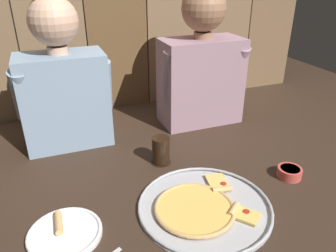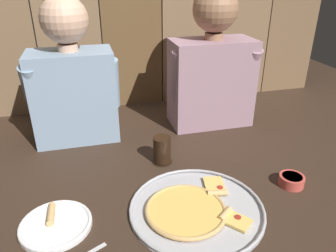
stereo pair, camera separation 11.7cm
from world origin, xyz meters
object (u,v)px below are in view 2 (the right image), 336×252
at_px(dinner_plate, 56,224).
at_px(drinking_glass, 163,150).
at_px(pizza_tray, 194,209).
at_px(dipping_bowl, 292,180).
at_px(diner_left, 72,75).
at_px(diner_right, 212,62).

bearing_deg(dinner_plate, drinking_glass, 34.23).
bearing_deg(pizza_tray, dipping_bowl, 6.69).
bearing_deg(diner_left, dipping_bowl, -38.27).
xyz_separation_m(dinner_plate, diner_left, (0.08, 0.57, 0.28)).
distance_m(dipping_bowl, diner_left, 0.96).
xyz_separation_m(drinking_glass, diner_left, (-0.32, 0.30, 0.24)).
distance_m(dinner_plate, diner_left, 0.64).
height_order(pizza_tray, dipping_bowl, dipping_bowl).
bearing_deg(dipping_bowl, diner_left, 141.73).
bearing_deg(dipping_bowl, pizza_tray, -173.31).
height_order(pizza_tray, diner_right, diner_right).
height_order(pizza_tray, diner_left, diner_left).
height_order(diner_left, diner_right, diner_right).
xyz_separation_m(pizza_tray, dipping_bowl, (0.38, 0.04, 0.01)).
bearing_deg(drinking_glass, dinner_plate, -145.77).
height_order(drinking_glass, dipping_bowl, drinking_glass).
bearing_deg(diner_right, diner_left, -179.97).
bearing_deg(diner_right, dipping_bowl, -80.77).
relative_size(dinner_plate, diner_right, 0.33).
relative_size(pizza_tray, dinner_plate, 2.02).
relative_size(dinner_plate, dipping_bowl, 2.43).
bearing_deg(diner_right, drinking_glass, -135.52).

